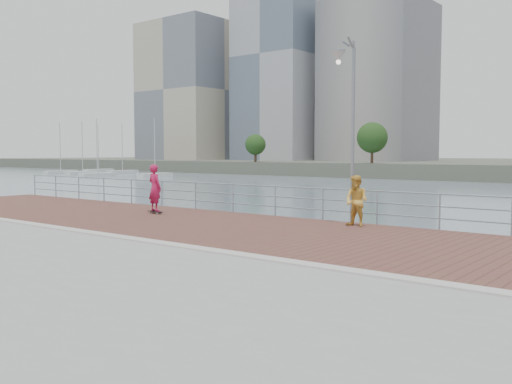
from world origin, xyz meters
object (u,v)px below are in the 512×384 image
Objects in this scene: guardrail at (349,202)px; skateboarder at (155,188)px; bystander at (356,201)px; street_lamp at (347,98)px.

guardrail is 21.89× the size of skateboarder.
guardrail is at bearing -154.62° from skateboarder.
skateboarder is 1.11× the size of bystander.
bystander is at bearing -49.54° from guardrail.
guardrail is at bearing 112.42° from street_lamp.
bystander is (7.83, 1.41, -0.17)m from skateboarder.
skateboarder is (-7.47, -1.37, -3.05)m from street_lamp.
guardrail is 24.23× the size of bystander.
skateboarder is at bearing -169.62° from street_lamp.
street_lamp is 3.19× the size of skateboarder.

